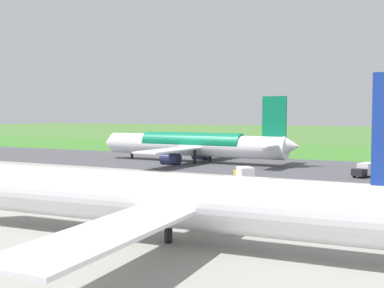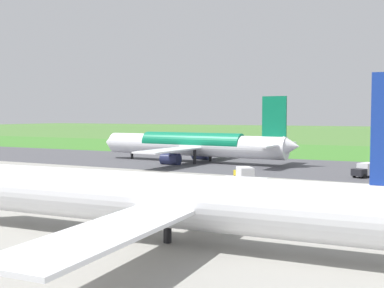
{
  "view_description": "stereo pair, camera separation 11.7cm",
  "coord_description": "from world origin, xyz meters",
  "views": [
    {
      "loc": [
        -65.29,
        106.37,
        11.74
      ],
      "look_at": [
        -10.72,
        0.0,
        4.5
      ],
      "focal_mm": 45.78,
      "sensor_mm": 36.0,
      "label": 1
    },
    {
      "loc": [
        -65.4,
        106.32,
        11.74
      ],
      "look_at": [
        -10.72,
        0.0,
        4.5
      ],
      "focal_mm": 45.78,
      "sensor_mm": 36.0,
      "label": 2
    }
  ],
  "objects": [
    {
      "name": "grass_verge_foreground",
      "position": [
        0.0,
        -42.58,
        0.02
      ],
      "size": [
        600.0,
        80.0,
        0.04
      ],
      "primitive_type": "cube",
      "color": "#3C782B",
      "rests_on": "ground"
    },
    {
      "name": "airliner_main",
      "position": [
        -11.1,
        0.02,
        4.35
      ],
      "size": [
        54.1,
        44.22,
        15.88
      ],
      "color": "white",
      "rests_on": "ground"
    },
    {
      "name": "ground_plane",
      "position": [
        0.0,
        0.0,
        0.0
      ],
      "size": [
        800.0,
        800.0,
        0.0
      ],
      "primitive_type": "plane",
      "color": "#477233"
    },
    {
      "name": "runway_asphalt",
      "position": [
        0.0,
        0.0,
        0.03
      ],
      "size": [
        600.0,
        39.17,
        0.06
      ],
      "primitive_type": "cube",
      "color": "#47474C",
      "rests_on": "ground"
    },
    {
      "name": "no_stopping_sign",
      "position": [
        -15.8,
        -47.21,
        1.56
      ],
      "size": [
        0.6,
        0.1,
        2.63
      ],
      "color": "slate",
      "rests_on": "ground"
    },
    {
      "name": "airliner_parked_near",
      "position": [
        -43.58,
        68.21,
        4.07
      ],
      "size": [
        51.0,
        41.71,
        14.89
      ],
      "color": "white",
      "rests_on": "ground"
    },
    {
      "name": "service_truck_baggage",
      "position": [
        -34.76,
        26.94,
        1.4
      ],
      "size": [
        5.24,
        6.01,
        2.65
      ],
      "color": "gold",
      "rests_on": "ground"
    },
    {
      "name": "traffic_cone_orange",
      "position": [
        -11.48,
        -45.58,
        0.28
      ],
      "size": [
        0.4,
        0.4,
        0.55
      ],
      "primitive_type": "cone",
      "color": "orange",
      "rests_on": "ground"
    },
    {
      "name": "service_truck_fuel",
      "position": [
        -52.69,
        10.64,
        1.4
      ],
      "size": [
        4.36,
        6.22,
        2.65
      ],
      "color": "black",
      "rests_on": "ground"
    },
    {
      "name": "service_car_followme",
      "position": [
        -24.79,
        40.49,
        0.84
      ],
      "size": [
        2.81,
        4.52,
        1.62
      ],
      "color": "black",
      "rests_on": "ground"
    }
  ]
}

